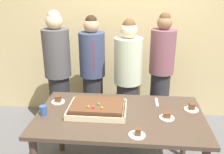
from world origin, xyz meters
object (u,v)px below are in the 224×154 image
object	(u,v)px
plated_slice_near_left	(167,116)
person_serving_front	(161,74)
person_far_right_suit	(128,81)
cake_server_utensil	(157,102)
sheet_cake	(97,108)
plated_slice_near_right	(137,134)
person_green_shirt_behind	(93,74)
party_table	(120,122)
plated_slice_far_left	(192,108)
drink_cup_nearest	(43,110)
plated_slice_far_right	(58,100)
person_striped_tie_right	(58,72)

from	to	relation	value
plated_slice_near_left	person_serving_front	size ratio (longest dim) A/B	0.09
person_serving_front	person_far_right_suit	world-z (taller)	person_serving_front
cake_server_utensil	person_serving_front	size ratio (longest dim) A/B	0.12
sheet_cake	plated_slice_near_right	distance (m)	0.58
sheet_cake	person_green_shirt_behind	world-z (taller)	person_green_shirt_behind
party_table	plated_slice_far_left	xyz separation A→B (m)	(0.75, 0.16, 0.11)
drink_cup_nearest	plated_slice_near_right	bearing A→B (deg)	-16.91
plated_slice_far_left	plated_slice_far_right	world-z (taller)	plated_slice_far_right
party_table	person_green_shirt_behind	distance (m)	1.12
person_striped_tie_right	person_serving_front	bearing A→B (deg)	57.06
plated_slice_near_right	drink_cup_nearest	world-z (taller)	drink_cup_nearest
person_far_right_suit	drink_cup_nearest	bearing A→B (deg)	-22.58
person_striped_tie_right	cake_server_utensil	bearing A→B (deg)	27.97
person_serving_front	person_far_right_suit	xyz separation A→B (m)	(-0.45, -0.22, -0.03)
party_table	plated_slice_near_right	size ratio (longest dim) A/B	11.43
cake_server_utensil	person_green_shirt_behind	distance (m)	1.10
plated_slice_near_right	person_striped_tie_right	bearing A→B (deg)	130.47
cake_server_utensil	person_far_right_suit	bearing A→B (deg)	125.28
drink_cup_nearest	person_serving_front	distance (m)	1.69
party_table	person_striped_tie_right	world-z (taller)	person_striped_tie_right
person_far_right_suit	plated_slice_far_right	bearing A→B (deg)	-31.82
party_table	plated_slice_far_right	distance (m)	0.75
party_table	cake_server_utensil	world-z (taller)	cake_server_utensil
plated_slice_near_left	drink_cup_nearest	world-z (taller)	drink_cup_nearest
sheet_cake	person_striped_tie_right	distance (m)	1.11
plated_slice_near_left	person_striped_tie_right	bearing A→B (deg)	145.74
plated_slice_far_right	plated_slice_far_left	bearing A→B (deg)	-1.92
party_table	plated_slice_far_left	world-z (taller)	plated_slice_far_left
party_table	cake_server_utensil	bearing A→B (deg)	37.94
plated_slice_near_left	plated_slice_far_right	xyz separation A→B (m)	(-1.18, 0.25, 0.00)
plated_slice_near_right	plated_slice_far_left	xyz separation A→B (m)	(0.57, 0.54, 0.00)
party_table	person_serving_front	bearing A→B (deg)	63.76
plated_slice_near_right	person_far_right_suit	bearing A→B (deg)	96.06
plated_slice_near_right	cake_server_utensil	world-z (taller)	plated_slice_near_right
plated_slice_far_right	person_far_right_suit	size ratio (longest dim) A/B	0.09
party_table	plated_slice_near_right	xyz separation A→B (m)	(0.18, -0.37, 0.11)
person_striped_tie_right	person_green_shirt_behind	bearing A→B (deg)	65.07
plated_slice_far_left	person_striped_tie_right	size ratio (longest dim) A/B	0.09
plated_slice_far_right	person_serving_front	xyz separation A→B (m)	(1.21, 0.81, 0.07)
sheet_cake	person_striped_tie_right	xyz separation A→B (m)	(-0.67, 0.87, 0.06)
party_table	person_striped_tie_right	bearing A→B (deg)	135.21
party_table	person_green_shirt_behind	bearing A→B (deg)	113.93
plated_slice_near_left	person_green_shirt_behind	distance (m)	1.39
plated_slice_far_right	person_green_shirt_behind	world-z (taller)	person_green_shirt_behind
plated_slice_far_right	drink_cup_nearest	world-z (taller)	drink_cup_nearest
plated_slice_near_left	person_green_shirt_behind	world-z (taller)	person_green_shirt_behind
sheet_cake	cake_server_utensil	xyz separation A→B (m)	(0.64, 0.28, -0.04)
person_green_shirt_behind	sheet_cake	bearing A→B (deg)	-0.01
plated_slice_near_left	person_serving_front	xyz separation A→B (m)	(0.03, 1.06, 0.07)
person_striped_tie_right	person_far_right_suit	distance (m)	0.97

